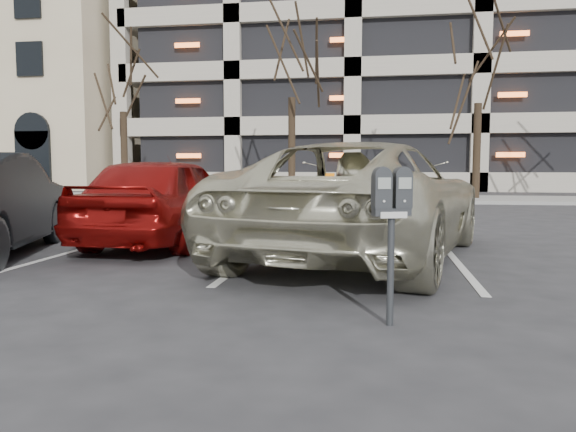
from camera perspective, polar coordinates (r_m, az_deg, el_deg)
name	(u,v)px	position (r m, az deg, el deg)	size (l,w,h in m)	color
ground	(345,287)	(6.08, 5.81, -7.15)	(140.00, 140.00, 0.00)	#28282B
sidewalk	(368,198)	(21.97, 8.15, 1.78)	(80.00, 4.00, 0.12)	gray
stall_lines	(261,251)	(8.51, -2.79, -3.59)	(16.90, 5.20, 0.00)	silver
parking_garage	(560,44)	(42.22, 25.87, 15.41)	(52.00, 20.00, 19.00)	black
tree_a	(122,59)	(24.64, -16.52, 15.08)	(3.46, 3.46, 7.86)	black
tree_b	(292,34)	(22.77, 0.40, 17.99)	(3.89, 3.89, 8.85)	black
tree_c	(480,43)	(22.70, 18.91, 16.33)	(3.56, 3.56, 8.08)	black
parking_meter	(392,207)	(4.53, 10.48, 0.90)	(0.34, 0.22, 1.25)	black
suv_silver	(364,201)	(8.00, 7.74, 1.57)	(4.00, 6.26, 1.61)	beige
car_red	(167,200)	(9.52, -12.20, 1.62)	(1.73, 4.31, 1.47)	maroon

